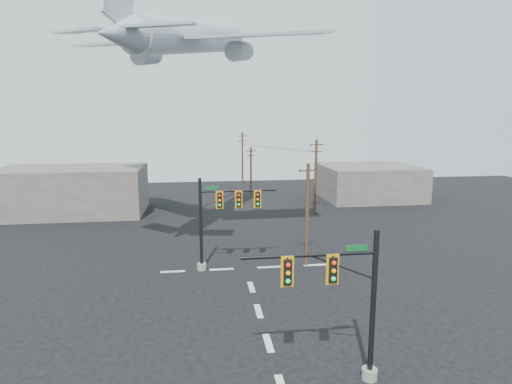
{
  "coord_description": "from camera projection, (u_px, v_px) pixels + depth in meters",
  "views": [
    {
      "loc": [
        -3.57,
        -21.83,
        12.65
      ],
      "look_at": [
        -0.04,
        5.0,
        7.75
      ],
      "focal_mm": 30.0,
      "sensor_mm": 36.0,
      "label": 1
    }
  ],
  "objects": [
    {
      "name": "lane_markings",
      "position": [
        256.0,
        302.0,
        29.21
      ],
      "size": [
        14.0,
        21.2,
        0.01
      ],
      "color": "beige",
      "rests_on": "ground"
    },
    {
      "name": "utility_pole_d",
      "position": [
        242.0,
        157.0,
        78.67
      ],
      "size": [
        1.97,
        0.33,
        9.48
      ],
      "rotation": [
        0.0,
        0.0,
        0.08
      ],
      "color": "#46311E",
      "rests_on": "ground"
    },
    {
      "name": "signal_mast_near",
      "position": [
        346.0,
        304.0,
        19.83
      ],
      "size": [
        6.63,
        0.82,
        7.49
      ],
      "color": "gray",
      "rests_on": "ground"
    },
    {
      "name": "power_lines",
      "position": [
        278.0,
        149.0,
        56.65
      ],
      "size": [
        8.58,
        44.31,
        0.51
      ],
      "color": "black"
    },
    {
      "name": "airliner",
      "position": [
        192.0,
        37.0,
        39.69
      ],
      "size": [
        24.17,
        26.48,
        7.4
      ],
      "rotation": [
        0.0,
        -0.15,
        1.13
      ],
      "color": "#B4BAC0"
    },
    {
      "name": "building_right",
      "position": [
        369.0,
        182.0,
        65.42
      ],
      "size": [
        14.0,
        12.0,
        5.0
      ],
      "primitive_type": "cube",
      "color": "slate",
      "rests_on": "ground"
    },
    {
      "name": "utility_pole_a",
      "position": [
        307.0,
        213.0,
        35.64
      ],
      "size": [
        1.69,
        0.68,
        8.73
      ],
      "rotation": [
        0.0,
        0.0,
        0.33
      ],
      "color": "#46311E",
      "rests_on": "ground"
    },
    {
      "name": "building_left",
      "position": [
        72.0,
        191.0,
        55.06
      ],
      "size": [
        18.0,
        10.0,
        6.0
      ],
      "primitive_type": "cube",
      "color": "slate",
      "rests_on": "ground"
    },
    {
      "name": "ground",
      "position": [
        268.0,
        343.0,
        24.01
      ],
      "size": [
        120.0,
        120.0,
        0.0
      ],
      "primitive_type": "plane",
      "color": "black",
      "rests_on": "ground"
    },
    {
      "name": "utility_pole_b",
      "position": [
        316.0,
        176.0,
        54.46
      ],
      "size": [
        1.88,
        0.73,
        9.58
      ],
      "rotation": [
        0.0,
        0.0,
        0.32
      ],
      "color": "#46311E",
      "rests_on": "ground"
    },
    {
      "name": "utility_pole_c",
      "position": [
        251.0,
        172.0,
        64.78
      ],
      "size": [
        1.55,
        0.6,
        7.82
      ],
      "rotation": [
        0.0,
        0.0,
        0.32
      ],
      "color": "#46311E",
      "rests_on": "ground"
    },
    {
      "name": "signal_mast_far",
      "position": [
        220.0,
        219.0,
        34.77
      ],
      "size": [
        6.56,
        0.84,
        7.67
      ],
      "color": "gray",
      "rests_on": "ground"
    }
  ]
}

